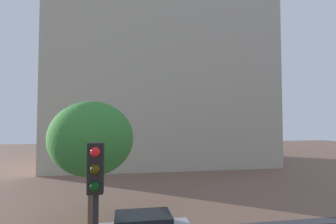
# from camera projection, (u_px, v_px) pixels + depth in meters

# --- Properties ---
(landmark_building) EXTENTS (27.00, 14.81, 36.41)m
(landmark_building) POSITION_uv_depth(u_px,v_px,m) (160.00, 74.00, 34.90)
(landmark_building) COLOR #B2A893
(landmark_building) RESTS_ON ground_plane
(tree_curb_far) EXTENTS (4.39, 4.39, 6.37)m
(tree_curb_far) POSITION_uv_depth(u_px,v_px,m) (92.00, 139.00, 13.52)
(tree_curb_far) COLOR brown
(tree_curb_far) RESTS_ON ground_plane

